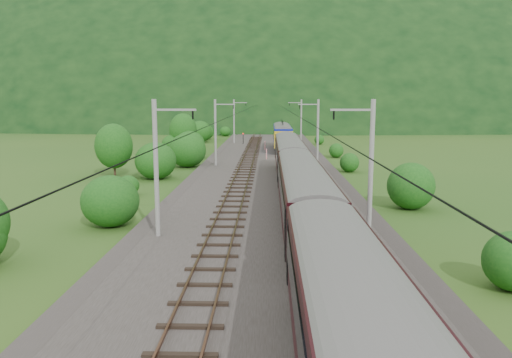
{
  "coord_description": "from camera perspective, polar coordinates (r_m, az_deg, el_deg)",
  "views": [
    {
      "loc": [
        0.37,
        -28.46,
        8.28
      ],
      "look_at": [
        -0.59,
        7.05,
        2.6
      ],
      "focal_mm": 35.0,
      "sensor_mm": 36.0,
      "label": 1
    }
  ],
  "objects": [
    {
      "name": "ground",
      "position": [
        29.65,
        0.78,
        -7.13
      ],
      "size": [
        600.0,
        600.0,
        0.0
      ],
      "primitive_type": "plane",
      "color": "#235019",
      "rests_on": "ground"
    },
    {
      "name": "railbed",
      "position": [
        39.31,
        0.98,
        -2.85
      ],
      "size": [
        14.0,
        220.0,
        0.3
      ],
      "primitive_type": "cube",
      "color": "#38332D",
      "rests_on": "ground"
    },
    {
      "name": "track_left",
      "position": [
        39.37,
        -2.52,
        -2.52
      ],
      "size": [
        2.4,
        220.0,
        0.27
      ],
      "color": "brown",
      "rests_on": "railbed"
    },
    {
      "name": "track_right",
      "position": [
        39.32,
        4.48,
        -2.55
      ],
      "size": [
        2.4,
        220.0,
        0.27
      ],
      "color": "brown",
      "rests_on": "railbed"
    },
    {
      "name": "catenary_left",
      "position": [
        60.93,
        -4.59,
        5.5
      ],
      "size": [
        2.54,
        192.28,
        8.0
      ],
      "color": "gray",
      "rests_on": "railbed"
    },
    {
      "name": "catenary_right",
      "position": [
        60.85,
        7.0,
        5.45
      ],
      "size": [
        2.54,
        192.28,
        8.0
      ],
      "color": "gray",
      "rests_on": "railbed"
    },
    {
      "name": "overhead_wires",
      "position": [
        38.48,
        1.0,
        7.33
      ],
      "size": [
        4.83,
        198.0,
        0.03
      ],
      "color": "black",
      "rests_on": "ground"
    },
    {
      "name": "mountain_main",
      "position": [
        288.58,
        1.49,
        7.43
      ],
      "size": [
        504.0,
        360.0,
        244.0
      ],
      "primitive_type": "ellipsoid",
      "color": "black",
      "rests_on": "ground"
    },
    {
      "name": "mountain_ridge",
      "position": [
        349.92,
        -18.73,
        7.25
      ],
      "size": [
        336.0,
        280.0,
        132.0
      ],
      "primitive_type": "ellipsoid",
      "color": "black",
      "rests_on": "ground"
    },
    {
      "name": "train",
      "position": [
        30.51,
        5.34,
        -0.41
      ],
      "size": [
        2.73,
        109.17,
        4.73
      ],
      "color": "black",
      "rests_on": "ground"
    },
    {
      "name": "hazard_post_near",
      "position": [
        80.55,
        1.04,
        3.88
      ],
      "size": [
        0.15,
        0.15,
        1.37
      ],
      "primitive_type": "cylinder",
      "color": "red",
      "rests_on": "railbed"
    },
    {
      "name": "hazard_post_far",
      "position": [
        67.34,
        1.2,
        2.88
      ],
      "size": [
        0.15,
        0.15,
        1.41
      ],
      "primitive_type": "cylinder",
      "color": "red",
      "rests_on": "railbed"
    },
    {
      "name": "signal",
      "position": [
        91.03,
        -1.48,
        4.77
      ],
      "size": [
        0.21,
        0.21,
        1.94
      ],
      "color": "black",
      "rests_on": "railbed"
    },
    {
      "name": "vegetation_left",
      "position": [
        54.87,
        -12.11,
        2.46
      ],
      "size": [
        10.92,
        148.32,
        6.15
      ],
      "color": "#174E15",
      "rests_on": "ground"
    },
    {
      "name": "vegetation_right",
      "position": [
        30.72,
        23.31,
        -4.66
      ],
      "size": [
        6.82,
        103.67,
        3.21
      ],
      "color": "#174E15",
      "rests_on": "ground"
    }
  ]
}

